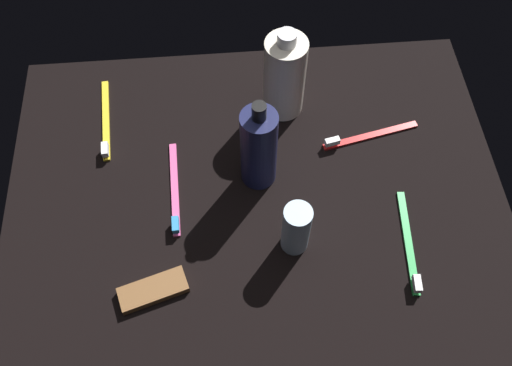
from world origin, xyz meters
The scene contains 9 objects.
ground_plane centered at (0.00, 0.00, -0.60)cm, with size 84.00×64.00×1.20cm, color black.
lotion_bottle centered at (-0.72, -3.25, 8.43)cm, with size 5.90×5.90×19.22cm.
bodywash_bottle centered at (-6.46, -17.92, 8.26)cm, with size 7.30×7.30×18.24cm.
deodorant_stick centered at (-5.30, 9.90, 5.38)cm, with size 4.36×4.36×10.77cm, color silver.
toothbrush_pink centered at (13.68, -0.59, 0.61)cm, with size 1.75×18.03×2.10cm.
toothbrush_red centered at (-20.38, -9.48, 0.61)cm, with size 17.85×4.95×2.10cm.
toothbrush_yellow centered at (26.07, -16.15, 0.61)cm, with size 2.49×18.04×2.10cm.
toothbrush_green centered at (-23.50, 12.39, 0.61)cm, with size 2.62×18.04×2.10cm.
snack_bar_brown centered at (17.05, 16.16, 0.75)cm, with size 10.40×4.00×1.50cm, color brown.
Camera 1 is at (3.72, 44.54, 80.33)cm, focal length 38.08 mm.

